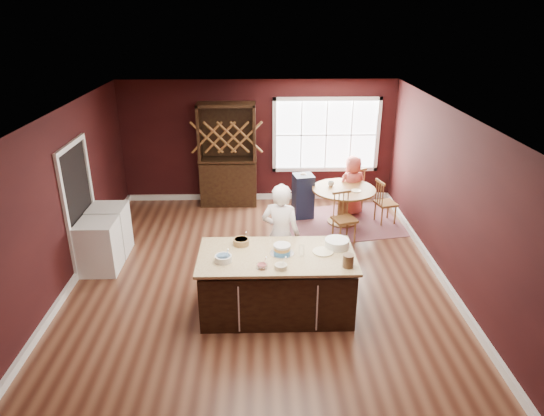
# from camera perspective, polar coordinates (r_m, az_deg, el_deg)

# --- Properties ---
(room_shell) EXTENTS (7.00, 7.00, 7.00)m
(room_shell) POSITION_cam_1_polar(r_m,az_deg,el_deg) (7.47, -1.68, 0.84)
(room_shell) COLOR brown
(room_shell) RESTS_ON ground
(window) EXTENTS (2.36, 0.10, 1.66)m
(window) POSITION_cam_1_polar(r_m,az_deg,el_deg) (10.83, 6.39, 8.54)
(window) COLOR white
(window) RESTS_ON room_shell
(doorway) EXTENTS (0.08, 1.26, 2.13)m
(doorway) POSITION_cam_1_polar(r_m,az_deg,el_deg) (8.69, -21.63, 0.09)
(doorway) COLOR white
(doorway) RESTS_ON room_shell
(kitchen_island) EXTENTS (2.20, 1.15, 0.92)m
(kitchen_island) POSITION_cam_1_polar(r_m,az_deg,el_deg) (7.04, 0.54, -8.96)
(kitchen_island) COLOR black
(kitchen_island) RESTS_ON ground
(dining_table) EXTENTS (1.27, 1.27, 0.75)m
(dining_table) POSITION_cam_1_polar(r_m,az_deg,el_deg) (9.88, 8.38, 1.11)
(dining_table) COLOR brown
(dining_table) RESTS_ON ground
(baker) EXTENTS (0.72, 0.58, 1.70)m
(baker) POSITION_cam_1_polar(r_m,az_deg,el_deg) (7.51, 1.04, -3.24)
(baker) COLOR white
(baker) RESTS_ON ground
(layer_cake) EXTENTS (0.34, 0.34, 0.14)m
(layer_cake) POSITION_cam_1_polar(r_m,az_deg,el_deg) (6.80, 1.18, -4.86)
(layer_cake) COLOR silver
(layer_cake) RESTS_ON kitchen_island
(bowl_blue) EXTENTS (0.23, 0.23, 0.09)m
(bowl_blue) POSITION_cam_1_polar(r_m,az_deg,el_deg) (6.64, -5.75, -5.93)
(bowl_blue) COLOR white
(bowl_blue) RESTS_ON kitchen_island
(bowl_yellow) EXTENTS (0.24, 0.24, 0.09)m
(bowl_yellow) POSITION_cam_1_polar(r_m,az_deg,el_deg) (7.07, -3.65, -3.98)
(bowl_yellow) COLOR #A56938
(bowl_yellow) RESTS_ON kitchen_island
(bowl_pink) EXTENTS (0.15, 0.15, 0.06)m
(bowl_pink) POSITION_cam_1_polar(r_m,az_deg,el_deg) (6.46, -1.18, -6.85)
(bowl_pink) COLOR white
(bowl_pink) RESTS_ON kitchen_island
(bowl_olive) EXTENTS (0.17, 0.17, 0.06)m
(bowl_olive) POSITION_cam_1_polar(r_m,az_deg,el_deg) (6.44, 1.05, -6.91)
(bowl_olive) COLOR beige
(bowl_olive) RESTS_ON kitchen_island
(drinking_glass) EXTENTS (0.08, 0.08, 0.16)m
(drinking_glass) POSITION_cam_1_polar(r_m,az_deg,el_deg) (6.74, 3.50, -5.03)
(drinking_glass) COLOR silver
(drinking_glass) RESTS_ON kitchen_island
(dinner_plate) EXTENTS (0.30, 0.30, 0.02)m
(dinner_plate) POSITION_cam_1_polar(r_m,az_deg,el_deg) (6.89, 6.01, -5.14)
(dinner_plate) COLOR #F1ECAC
(dinner_plate) RESTS_ON kitchen_island
(white_tub) EXTENTS (0.35, 0.35, 0.12)m
(white_tub) POSITION_cam_1_polar(r_m,az_deg,el_deg) (7.04, 7.63, -4.14)
(white_tub) COLOR silver
(white_tub) RESTS_ON kitchen_island
(stoneware_crock) EXTENTS (0.15, 0.15, 0.18)m
(stoneware_crock) POSITION_cam_1_polar(r_m,az_deg,el_deg) (6.54, 8.96, -6.16)
(stoneware_crock) COLOR brown
(stoneware_crock) RESTS_ON kitchen_island
(rug) EXTENTS (2.62, 2.19, 0.01)m
(rug) POSITION_cam_1_polar(r_m,az_deg,el_deg) (10.08, 8.21, -1.68)
(rug) COLOR brown
(rug) RESTS_ON ground
(chair_east) EXTENTS (0.46, 0.47, 0.93)m
(chair_east) POSITION_cam_1_polar(r_m,az_deg,el_deg) (10.08, 13.28, 0.77)
(chair_east) COLOR #905C38
(chair_east) RESTS_ON ground
(chair_south) EXTENTS (0.50, 0.49, 0.95)m
(chair_south) POSITION_cam_1_polar(r_m,az_deg,el_deg) (9.15, 8.54, -1.08)
(chair_south) COLOR olive
(chair_south) RESTS_ON ground
(chair_north) EXTENTS (0.54, 0.53, 0.96)m
(chair_north) POSITION_cam_1_polar(r_m,az_deg,el_deg) (10.65, 9.50, 2.38)
(chair_north) COLOR brown
(chair_north) RESTS_ON ground
(seated_woman) EXTENTS (0.71, 0.57, 1.28)m
(seated_woman) POSITION_cam_1_polar(r_m,az_deg,el_deg) (10.31, 9.41, 2.62)
(seated_woman) COLOR #C74F46
(seated_woman) RESTS_ON ground
(high_chair) EXTENTS (0.46, 0.46, 0.97)m
(high_chair) POSITION_cam_1_polar(r_m,az_deg,el_deg) (10.10, 3.67, 1.52)
(high_chair) COLOR black
(high_chair) RESTS_ON ground
(toddler) EXTENTS (0.18, 0.14, 0.26)m
(toddler) POSITION_cam_1_polar(r_m,az_deg,el_deg) (10.01, 3.90, 3.29)
(toddler) COLOR #8CA5BF
(toddler) RESTS_ON high_chair
(table_plate) EXTENTS (0.20, 0.20, 0.02)m
(table_plate) POSITION_cam_1_polar(r_m,az_deg,el_deg) (9.70, 9.86, 2.02)
(table_plate) COLOR beige
(table_plate) RESTS_ON dining_table
(table_cup) EXTENTS (0.13, 0.13, 0.10)m
(table_cup) POSITION_cam_1_polar(r_m,az_deg,el_deg) (9.88, 6.95, 2.85)
(table_cup) COLOR silver
(table_cup) RESTS_ON dining_table
(hutch) EXTENTS (1.23, 0.51, 2.26)m
(hutch) POSITION_cam_1_polar(r_m,az_deg,el_deg) (10.61, -5.23, 6.20)
(hutch) COLOR black
(hutch) RESTS_ON ground
(washer) EXTENTS (0.61, 0.59, 0.89)m
(washer) POSITION_cam_1_polar(r_m,az_deg,el_deg) (8.54, -19.67, -4.31)
(washer) COLOR silver
(washer) RESTS_ON ground
(dryer) EXTENTS (0.62, 0.60, 0.90)m
(dryer) POSITION_cam_1_polar(r_m,az_deg,el_deg) (9.08, -18.52, -2.46)
(dryer) COLOR white
(dryer) RESTS_ON ground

